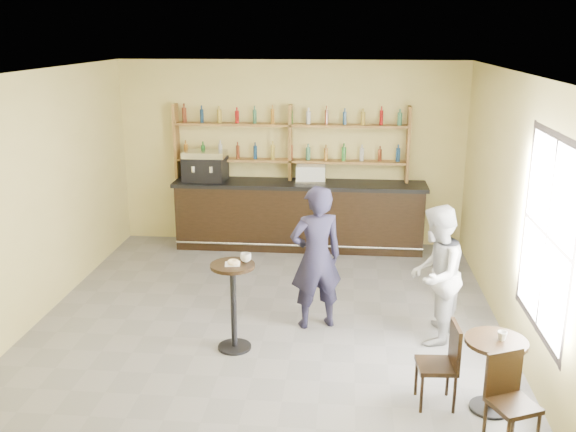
# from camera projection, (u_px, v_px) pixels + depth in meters

# --- Properties ---
(floor) EXTENTS (7.00, 7.00, 0.00)m
(floor) POSITION_uv_depth(u_px,v_px,m) (267.00, 325.00, 8.30)
(floor) COLOR slate
(floor) RESTS_ON ground
(ceiling) EXTENTS (7.00, 7.00, 0.00)m
(ceiling) POSITION_uv_depth(u_px,v_px,m) (264.00, 73.00, 7.41)
(ceiling) COLOR white
(ceiling) RESTS_ON wall_back
(wall_back) EXTENTS (7.00, 0.00, 7.00)m
(wall_back) POSITION_uv_depth(u_px,v_px,m) (291.00, 154.00, 11.20)
(wall_back) COLOR #DBCC7C
(wall_back) RESTS_ON floor
(wall_front) EXTENTS (7.00, 0.00, 7.00)m
(wall_front) POSITION_uv_depth(u_px,v_px,m) (203.00, 337.00, 4.51)
(wall_front) COLOR #DBCC7C
(wall_front) RESTS_ON floor
(wall_left) EXTENTS (0.00, 7.00, 7.00)m
(wall_left) POSITION_uv_depth(u_px,v_px,m) (31.00, 200.00, 8.12)
(wall_left) COLOR #DBCC7C
(wall_left) RESTS_ON floor
(wall_right) EXTENTS (0.00, 7.00, 7.00)m
(wall_right) POSITION_uv_depth(u_px,v_px,m) (517.00, 213.00, 7.59)
(wall_right) COLOR #DBCC7C
(wall_right) RESTS_ON floor
(window_pane) EXTENTS (0.00, 2.00, 2.00)m
(window_pane) POSITION_uv_depth(u_px,v_px,m) (547.00, 236.00, 6.41)
(window_pane) COLOR white
(window_pane) RESTS_ON wall_right
(window_frame) EXTENTS (0.04, 1.70, 2.10)m
(window_frame) POSITION_uv_depth(u_px,v_px,m) (546.00, 236.00, 6.41)
(window_frame) COLOR black
(window_frame) RESTS_ON wall_right
(shelf_unit) EXTENTS (4.00, 0.26, 1.40)m
(shelf_unit) POSITION_uv_depth(u_px,v_px,m) (290.00, 143.00, 11.02)
(shelf_unit) COLOR brown
(shelf_unit) RESTS_ON wall_back
(liquor_bottles) EXTENTS (3.68, 0.10, 1.00)m
(liquor_bottles) POSITION_uv_depth(u_px,v_px,m) (290.00, 133.00, 10.97)
(liquor_bottles) COLOR #8C5919
(liquor_bottles) RESTS_ON shelf_unit
(bar_counter) EXTENTS (4.33, 0.84, 1.17)m
(bar_counter) POSITION_uv_depth(u_px,v_px,m) (299.00, 215.00, 11.13)
(bar_counter) COLOR black
(bar_counter) RESTS_ON floor
(espresso_machine) EXTENTS (0.76, 0.53, 0.51)m
(espresso_machine) POSITION_uv_depth(u_px,v_px,m) (205.00, 166.00, 11.05)
(espresso_machine) COLOR black
(espresso_machine) RESTS_ON bar_counter
(pastry_case) EXTENTS (0.54, 0.45, 0.30)m
(pastry_case) POSITION_uv_depth(u_px,v_px,m) (311.00, 174.00, 10.91)
(pastry_case) COLOR silver
(pastry_case) RESTS_ON bar_counter
(pedestal_table) EXTENTS (0.67, 0.67, 1.07)m
(pedestal_table) POSITION_uv_depth(u_px,v_px,m) (234.00, 307.00, 7.56)
(pedestal_table) COLOR black
(pedestal_table) RESTS_ON floor
(napkin) EXTENTS (0.20, 0.20, 0.00)m
(napkin) POSITION_uv_depth(u_px,v_px,m) (233.00, 264.00, 7.41)
(napkin) COLOR white
(napkin) RESTS_ON pedestal_table
(donut) EXTENTS (0.17, 0.17, 0.05)m
(donut) POSITION_uv_depth(u_px,v_px,m) (233.00, 262.00, 7.39)
(donut) COLOR gold
(donut) RESTS_ON napkin
(cup_pedestal) EXTENTS (0.13, 0.13, 0.10)m
(cup_pedestal) POSITION_uv_depth(u_px,v_px,m) (246.00, 257.00, 7.48)
(cup_pedestal) COLOR white
(cup_pedestal) RESTS_ON pedestal_table
(man_main) EXTENTS (0.79, 0.65, 1.86)m
(man_main) POSITION_uv_depth(u_px,v_px,m) (316.00, 258.00, 8.05)
(man_main) COLOR black
(man_main) RESTS_ON floor
(cafe_table) EXTENTS (0.77, 0.77, 0.77)m
(cafe_table) POSITION_uv_depth(u_px,v_px,m) (493.00, 375.00, 6.36)
(cafe_table) COLOR black
(cafe_table) RESTS_ON floor
(cup_cafe) EXTENTS (0.12, 0.12, 0.09)m
(cup_cafe) POSITION_uv_depth(u_px,v_px,m) (502.00, 336.00, 6.23)
(cup_cafe) COLOR white
(cup_cafe) RESTS_ON cafe_table
(chair_west) EXTENTS (0.41, 0.41, 0.88)m
(chair_west) POSITION_uv_depth(u_px,v_px,m) (436.00, 365.00, 6.44)
(chair_west) COLOR black
(chair_west) RESTS_ON floor
(chair_south) EXTENTS (0.51, 0.51, 0.89)m
(chair_south) POSITION_uv_depth(u_px,v_px,m) (513.00, 404.00, 5.77)
(chair_south) COLOR black
(chair_south) RESTS_ON floor
(patron_second) EXTENTS (0.89, 1.00, 1.71)m
(patron_second) POSITION_uv_depth(u_px,v_px,m) (435.00, 275.00, 7.69)
(patron_second) COLOR #AEAFB4
(patron_second) RESTS_ON floor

